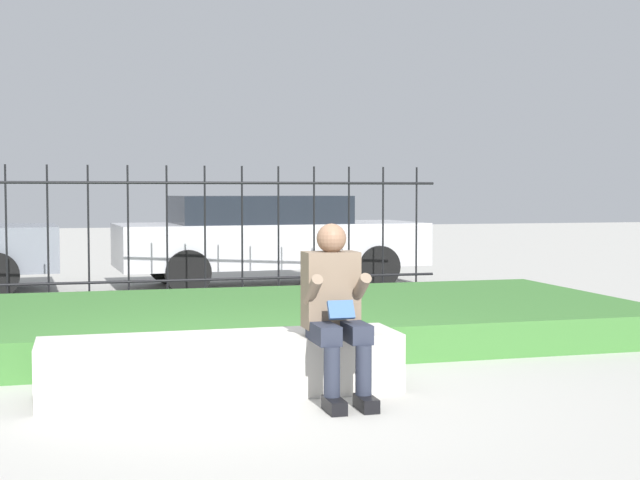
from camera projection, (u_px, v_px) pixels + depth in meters
name	position (u px, v px, depth m)	size (l,w,h in m)	color
ground_plane	(231.00, 394.00, 6.37)	(60.00, 60.00, 0.00)	#B2AFA8
stone_bench	(222.00, 368.00, 6.34)	(2.55, 0.60, 0.42)	beige
person_seated_reader	(335.00, 305.00, 6.19)	(0.42, 0.73, 1.22)	black
grass_berm	(190.00, 324.00, 8.67)	(8.97, 3.40, 0.32)	#3D7533
iron_fence	(167.00, 235.00, 10.88)	(6.97, 0.03, 1.76)	black
car_parked_center	(268.00, 237.00, 13.59)	(4.73, 2.09, 1.38)	#B7B7BC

